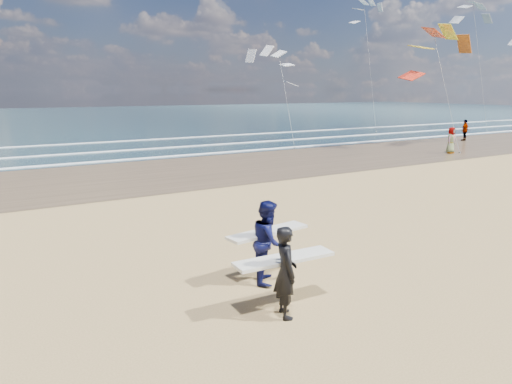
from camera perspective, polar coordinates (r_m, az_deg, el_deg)
wet_sand_strip at (r=35.08m, az=14.16°, el=4.92°), size 220.00×12.00×0.01m
ocean at (r=82.67m, az=-13.13°, el=9.22°), size 220.00×100.00×0.02m
foam_breakers at (r=42.83m, az=4.70°, el=6.66°), size 220.00×11.70×0.05m
surfer_near at (r=9.28m, az=3.71°, el=-9.74°), size 2.22×1.05×1.90m
surfer_far at (r=10.85m, az=1.56°, el=-6.14°), size 2.25×1.37×1.99m
beachgoer_0 at (r=35.88m, az=23.19°, el=5.96°), size 1.04×0.81×1.88m
beachgoer_1 at (r=45.43m, az=24.65°, el=7.04°), size 1.18×0.66×1.90m
kite_0 at (r=38.38m, az=22.06°, el=14.47°), size 7.60×4.94×10.26m
kite_1 at (r=38.13m, az=3.60°, el=12.79°), size 5.34×4.69×8.48m
kite_2 at (r=56.94m, az=26.05°, el=15.33°), size 6.22×4.78×15.04m
kite_5 at (r=53.42m, az=13.98°, el=15.79°), size 4.89×4.64×14.88m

